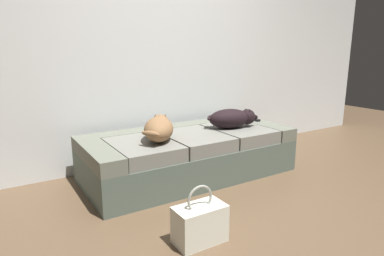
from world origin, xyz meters
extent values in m
plane|color=brown|center=(0.00, 0.00, 0.00)|extent=(10.00, 10.00, 0.00)
cube|color=silver|center=(0.00, 1.74, 1.40)|extent=(6.40, 0.10, 2.80)
cube|color=#4F5D53|center=(0.00, 1.14, 0.15)|extent=(1.94, 0.87, 0.30)
cube|color=#64695B|center=(-0.87, 1.14, 0.36)|extent=(0.20, 0.87, 0.12)
cube|color=#64695B|center=(0.87, 1.14, 0.36)|extent=(0.20, 0.87, 0.12)
cube|color=#64695B|center=(0.00, 1.47, 0.36)|extent=(1.54, 0.20, 0.12)
cube|color=slate|center=(-0.51, 1.04, 0.36)|extent=(0.50, 0.65, 0.12)
cube|color=slate|center=(0.00, 1.04, 0.36)|extent=(0.50, 0.65, 0.12)
cube|color=slate|center=(0.51, 1.04, 0.36)|extent=(0.50, 0.65, 0.12)
ellipsoid|color=brown|center=(-0.37, 1.02, 0.52)|extent=(0.43, 0.50, 0.20)
sphere|color=brown|center=(-0.26, 1.20, 0.52)|extent=(0.16, 0.16, 0.16)
ellipsoid|color=#4E3823|center=(-0.23, 1.26, 0.52)|extent=(0.10, 0.11, 0.06)
cone|color=#4E3823|center=(-0.30, 1.22, 0.59)|extent=(0.04, 0.04, 0.05)
cone|color=#4E3823|center=(-0.23, 1.18, 0.59)|extent=(0.04, 0.04, 0.05)
ellipsoid|color=brown|center=(-0.51, 0.88, 0.53)|extent=(0.12, 0.17, 0.05)
ellipsoid|color=black|center=(0.42, 1.08, 0.51)|extent=(0.46, 0.32, 0.19)
sphere|color=black|center=(0.61, 1.03, 0.52)|extent=(0.15, 0.15, 0.15)
ellipsoid|color=black|center=(0.68, 1.01, 0.51)|extent=(0.10, 0.08, 0.05)
cone|color=black|center=(0.62, 1.07, 0.58)|extent=(0.04, 0.04, 0.04)
cone|color=black|center=(0.60, 0.99, 0.58)|extent=(0.04, 0.04, 0.04)
ellipsoid|color=black|center=(0.25, 1.17, 0.52)|extent=(0.14, 0.15, 0.04)
cube|color=black|center=(0.87, 1.21, 0.43)|extent=(0.05, 0.15, 0.02)
cube|color=silver|center=(-0.54, 0.13, 0.12)|extent=(0.32, 0.18, 0.24)
torus|color=#9A9B8E|center=(-0.54, 0.13, 0.29)|extent=(0.18, 0.02, 0.18)
camera|label=1|loc=(-1.56, -1.43, 1.17)|focal=31.19mm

